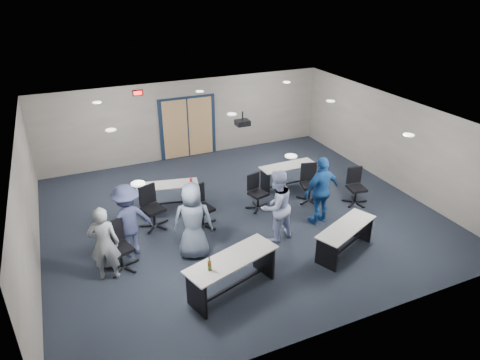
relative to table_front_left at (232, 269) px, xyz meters
name	(u,v)px	position (x,y,z in m)	size (l,w,h in m)	color
floor	(240,214)	(1.40, 2.77, -0.56)	(10.00, 10.00, 0.00)	black
back_wall	(187,119)	(1.40, 7.27, 0.79)	(10.00, 0.04, 2.70)	slate
front_wall	(345,269)	(1.40, -1.73, 0.79)	(10.00, 0.04, 2.70)	slate
left_wall	(27,208)	(-3.60, 2.77, 0.79)	(0.04, 9.00, 2.70)	slate
right_wall	(392,141)	(6.40, 2.77, 0.79)	(0.04, 9.00, 2.70)	slate
ceiling	(240,119)	(1.40, 2.77, 2.14)	(10.00, 9.00, 0.04)	silver
double_door	(188,128)	(1.40, 7.24, 0.49)	(2.00, 0.07, 2.20)	#101C30
exit_sign	(138,93)	(-0.20, 7.22, 1.89)	(0.32, 0.07, 0.18)	black
ceiling_projector	(243,123)	(1.70, 3.27, 1.84)	(0.35, 0.32, 0.37)	black
ceiling_can_lights	(236,117)	(1.40, 3.02, 2.11)	(6.24, 5.74, 0.02)	white
table_front_left	(232,269)	(0.00, 0.00, 0.00)	(2.11, 1.23, 1.11)	beige
table_front_right	(345,235)	(2.92, 0.19, -0.08)	(1.83, 1.23, 0.71)	beige
table_back_left	(168,191)	(-0.23, 4.00, -0.10)	(1.74, 0.88, 0.79)	beige
table_back_right	(288,172)	(3.40, 3.72, -0.08)	(1.74, 0.61, 0.70)	beige
chair_back_a	(153,208)	(-0.87, 3.08, -0.01)	(0.70, 0.70, 1.11)	black
chair_back_b	(202,207)	(0.28, 2.60, -0.01)	(0.70, 0.70, 1.11)	black
chair_back_c	(258,193)	(1.98, 2.85, -0.06)	(0.63, 0.63, 1.00)	black
chair_back_d	(310,184)	(3.52, 2.66, -0.02)	(0.68, 0.68, 1.09)	black
chair_loose_left	(120,247)	(-1.94, 1.67, 0.00)	(0.70, 0.70, 1.11)	black
chair_loose_right	(357,187)	(4.63, 2.00, -0.04)	(0.65, 0.65, 1.04)	black
person_gray	(104,244)	(-2.24, 1.48, 0.29)	(0.62, 0.41, 1.71)	#8D939A
person_plaid	(193,221)	(-0.30, 1.51, 0.35)	(0.89, 0.58, 1.83)	slate
person_lightblue	(276,206)	(1.72, 1.35, 0.35)	(0.89, 0.69, 1.83)	#B5C2F0
person_navy	(321,191)	(3.14, 1.59, 0.35)	(1.07, 0.45, 1.83)	#1C529C
person_back	(128,221)	(-1.63, 2.16, 0.32)	(1.14, 0.66, 1.77)	#3D446F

